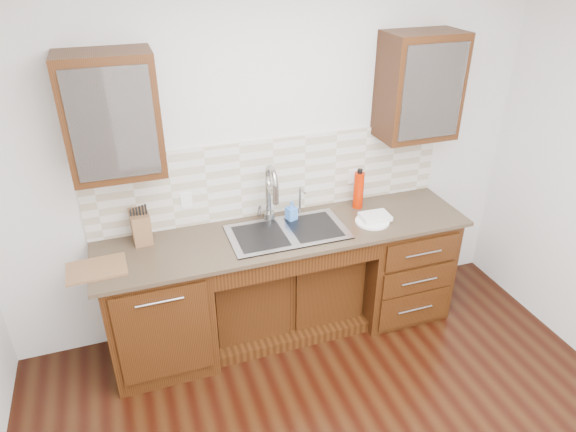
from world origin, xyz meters
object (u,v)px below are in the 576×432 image
object	(u,v)px
plate	(372,221)
knife_block	(141,226)
water_bottle	(359,190)
soap_bottle	(291,211)
cutting_board	(97,269)

from	to	relation	value
plate	knife_block	world-z (taller)	knife_block
water_bottle	plate	distance (m)	0.29
soap_bottle	plate	xyz separation A→B (m)	(0.55, -0.22, -0.07)
water_bottle	knife_block	distance (m)	1.63
plate	cutting_board	xyz separation A→B (m)	(-1.93, 0.02, 0.00)
plate	cutting_board	distance (m)	1.93
water_bottle	knife_block	size ratio (longest dim) A/B	1.32
cutting_board	plate	bearing A→B (deg)	-0.44
soap_bottle	cutting_board	xyz separation A→B (m)	(-1.38, -0.21, -0.07)
water_bottle	cutting_board	world-z (taller)	water_bottle
plate	cutting_board	size ratio (longest dim) A/B	0.68
soap_bottle	plate	bearing A→B (deg)	-39.48
water_bottle	soap_bottle	bearing A→B (deg)	-176.85
plate	knife_block	bearing A→B (deg)	169.69
soap_bottle	knife_block	world-z (taller)	knife_block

